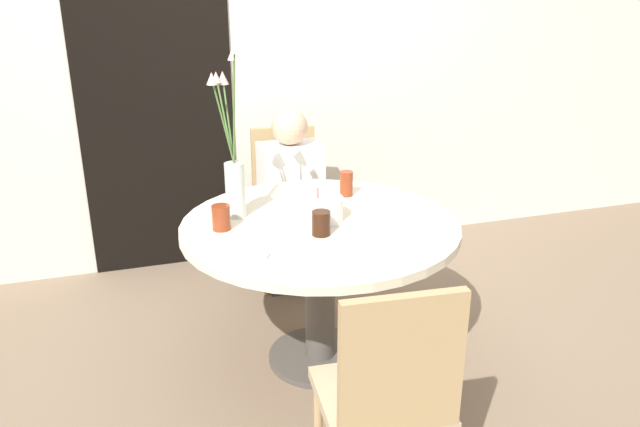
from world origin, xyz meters
The scene contains 13 objects.
ground_plane centered at (0.00, 0.00, 0.00)m, with size 16.00×16.00×0.00m, color #7A6651.
wall_back centered at (0.00, 1.35, 1.30)m, with size 8.00×0.05×2.60m.
doorway_panel centered at (-0.59, 1.32, 1.02)m, with size 0.90×0.01×2.05m.
dining_table centered at (0.00, 0.00, 0.58)m, with size 1.24×1.24×0.71m.
chair_right_flank centered at (0.10, 0.96, 0.51)m, with size 0.44×0.44×0.90m.
chair_left_flank centered at (-0.08, -0.96, 0.51)m, with size 0.43×0.43×0.90m.
birthday_cake centered at (0.00, 0.03, 0.77)m, with size 0.23×0.23×0.15m.
flower_vase centered at (-0.34, 0.20, 0.97)m, with size 0.16×0.23×0.77m.
side_plate centered at (-0.38, -0.26, 0.72)m, with size 0.16×0.16×0.01m.
drink_glass_0 centered at (-0.04, -0.14, 0.77)m, with size 0.08×0.08×0.10m.
drink_glass_1 centered at (-0.43, 0.05, 0.77)m, with size 0.08×0.08×0.11m.
drink_glass_2 centered at (0.23, 0.30, 0.78)m, with size 0.06×0.06×0.12m.
person_woman centered at (0.08, 0.80, 0.50)m, with size 0.34×0.24×1.06m.
Camera 1 is at (-0.79, -2.45, 1.73)m, focal length 35.00 mm.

